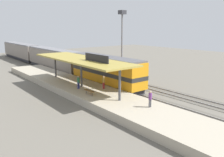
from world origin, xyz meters
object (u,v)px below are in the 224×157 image
at_px(person_walking, 104,82).
at_px(platform_bench, 89,91).
at_px(passenger_carriage_rear, 21,51).
at_px(passenger_carriage_front, 54,59).
at_px(person_waiting, 78,81).
at_px(person_boarding, 150,98).
at_px(light_mast, 122,29).
at_px(locomotive, 106,71).

bearing_deg(person_walking, platform_bench, -159.32).
bearing_deg(passenger_carriage_rear, platform_bench, -97.87).
distance_m(passenger_carriage_front, person_waiting, 20.15).
bearing_deg(person_waiting, person_walking, -39.67).
relative_size(platform_bench, person_boarding, 0.99).
height_order(passenger_carriage_front, person_walking, passenger_carriage_front).
bearing_deg(person_boarding, person_waiting, 99.65).
height_order(light_mast, person_walking, light_mast).
relative_size(platform_bench, passenger_carriage_front, 0.08).
xyz_separation_m(platform_bench, locomotive, (6.00, 4.61, 1.07)).
distance_m(locomotive, passenger_carriage_rear, 38.80).
height_order(platform_bench, passenger_carriage_rear, passenger_carriage_rear).
bearing_deg(locomotive, passenger_carriage_rear, 90.00).
relative_size(locomotive, passenger_carriage_rear, 0.72).
distance_m(locomotive, person_waiting, 5.73).
height_order(person_walking, person_boarding, same).
bearing_deg(locomotive, person_waiting, -166.09).
distance_m(light_mast, person_walking, 15.46).
xyz_separation_m(passenger_carriage_front, light_mast, (7.80, -12.55, 6.08)).
bearing_deg(locomotive, passenger_carriage_front, 90.00).
relative_size(platform_bench, passenger_carriage_rear, 0.08).
height_order(locomotive, passenger_carriage_front, locomotive).
relative_size(passenger_carriage_rear, person_walking, 11.70).
relative_size(passenger_carriage_front, person_boarding, 11.70).
xyz_separation_m(person_walking, person_boarding, (-0.69, -8.80, 0.00)).
bearing_deg(passenger_carriage_front, person_boarding, -96.94).
distance_m(locomotive, light_mast, 11.24).
relative_size(platform_bench, light_mast, 0.15).
height_order(passenger_carriage_rear, person_boarding, passenger_carriage_rear).
relative_size(person_walking, person_boarding, 1.00).
bearing_deg(light_mast, locomotive, -145.08).
bearing_deg(person_boarding, person_walking, 85.53).
bearing_deg(platform_bench, person_boarding, -73.19).
relative_size(locomotive, person_waiting, 8.44).
xyz_separation_m(person_waiting, person_boarding, (1.85, -10.91, 0.00)).
distance_m(platform_bench, person_waiting, 3.31).
height_order(platform_bench, light_mast, light_mast).
bearing_deg(passenger_carriage_front, person_waiting, -105.95).
bearing_deg(passenger_carriage_rear, passenger_carriage_front, -90.00).
distance_m(passenger_carriage_rear, light_mast, 34.79).
xyz_separation_m(locomotive, person_walking, (-3.00, -3.48, -0.56)).
relative_size(passenger_carriage_front, passenger_carriage_rear, 1.00).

